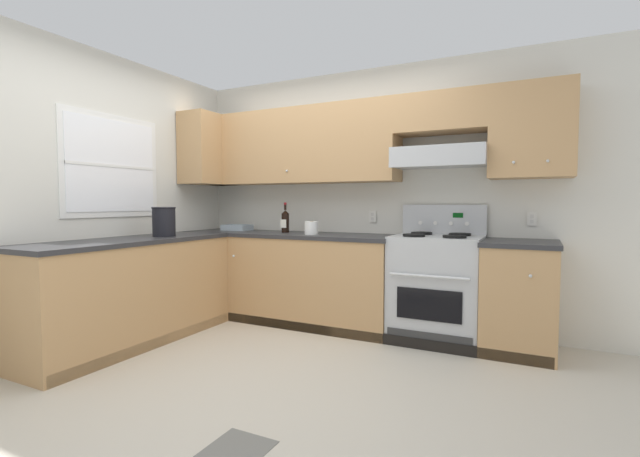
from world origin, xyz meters
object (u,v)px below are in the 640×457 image
Objects in this scene: stove at (436,287)px; bucket at (164,221)px; wine_bottle at (285,221)px; bowl at (237,228)px; paper_towel_roll at (311,228)px.

stove is 4.45× the size of bucket.
stove is 3.85× the size of wine_bottle.
stove is 3.95× the size of bowl.
bowl is 1.06m from paper_towel_roll.
bucket is at bearing -93.13° from bowl.
wine_bottle reaches higher than bucket.
stove reaches higher than paper_towel_roll.
bucket is (-0.73, -0.95, 0.02)m from wine_bottle.
paper_towel_roll is at bearing 36.86° from bucket.
bowl is 2.32× the size of paper_towel_roll.
wine_bottle is 0.68m from bowl.
wine_bottle is 1.03× the size of bowl.
wine_bottle is 2.38× the size of paper_towel_roll.
paper_towel_roll reaches higher than bowl.
bucket is (-0.06, -1.02, 0.12)m from bowl.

